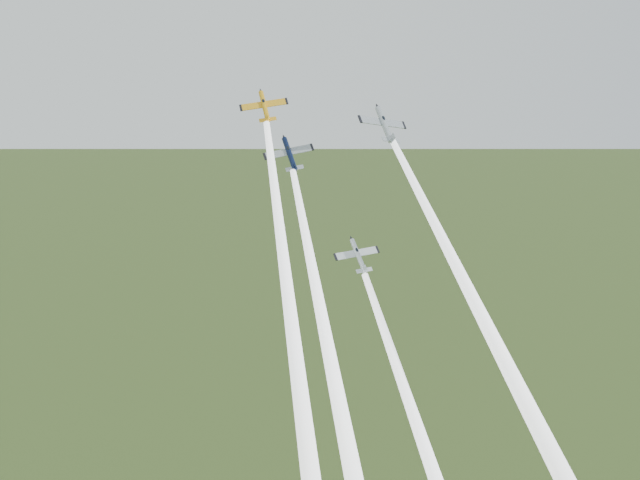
{
  "coord_description": "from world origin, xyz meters",
  "views": [
    {
      "loc": [
        -10.29,
        -118.58,
        118.66
      ],
      "look_at": [
        0.0,
        -6.0,
        92.0
      ],
      "focal_mm": 45.0,
      "sensor_mm": 36.0,
      "label": 1
    }
  ],
  "objects_px": {
    "plane_yellow": "(264,106)",
    "plane_navy": "(290,154)",
    "plane_silver_low": "(358,256)",
    "plane_silver_right": "(384,124)"
  },
  "relations": [
    {
      "from": "plane_yellow",
      "to": "plane_silver_low",
      "type": "height_order",
      "value": "plane_yellow"
    },
    {
      "from": "plane_yellow",
      "to": "plane_silver_right",
      "type": "relative_size",
      "value": 0.86
    },
    {
      "from": "plane_yellow",
      "to": "plane_silver_low",
      "type": "xyz_separation_m",
      "value": [
        13.12,
        -8.59,
        -21.04
      ]
    },
    {
      "from": "plane_yellow",
      "to": "plane_navy",
      "type": "xyz_separation_m",
      "value": [
        3.74,
        0.96,
        -7.25
      ]
    },
    {
      "from": "plane_yellow",
      "to": "plane_navy",
      "type": "height_order",
      "value": "plane_yellow"
    },
    {
      "from": "plane_yellow",
      "to": "plane_silver_low",
      "type": "relative_size",
      "value": 1.02
    },
    {
      "from": "plane_silver_low",
      "to": "plane_navy",
      "type": "bearing_deg",
      "value": 117.3
    },
    {
      "from": "plane_navy",
      "to": "plane_yellow",
      "type": "bearing_deg",
      "value": -174.8
    },
    {
      "from": "plane_navy",
      "to": "plane_silver_low",
      "type": "bearing_deg",
      "value": -54.62
    },
    {
      "from": "plane_navy",
      "to": "plane_silver_right",
      "type": "relative_size",
      "value": 0.93
    }
  ]
}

